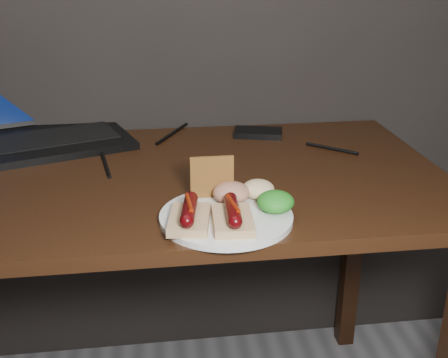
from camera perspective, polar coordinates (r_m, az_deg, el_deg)
desk at (r=1.30m, az=-8.96°, el=-3.30°), size 1.40×0.70×0.75m
laptop at (r=1.56m, az=-17.65°, el=5.77°), size 0.48×0.47×0.25m
hard_drive at (r=1.52m, az=3.48°, el=4.71°), size 0.14×0.10×0.02m
desk_cables at (r=1.41m, az=-8.78°, el=2.84°), size 0.97×0.41×0.01m
plate at (r=1.04m, az=0.22°, el=-3.88°), size 0.31×0.31×0.01m
bread_sausage_left at (r=1.00m, az=-3.55°, el=-3.67°), size 0.09×0.12×0.04m
bread_sausage_center at (r=1.00m, az=0.90°, el=-3.75°), size 0.08×0.12×0.04m
crispbread at (r=1.09m, az=-1.23°, el=0.20°), size 0.09×0.01×0.08m
salad_greens at (r=1.05m, az=5.26°, el=-2.30°), size 0.07×0.07×0.04m
salsa_mound at (r=1.08m, az=0.74°, el=-1.40°), size 0.07×0.07×0.04m
coleslaw_mound at (r=1.10m, az=3.50°, el=-1.02°), size 0.06×0.06×0.04m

